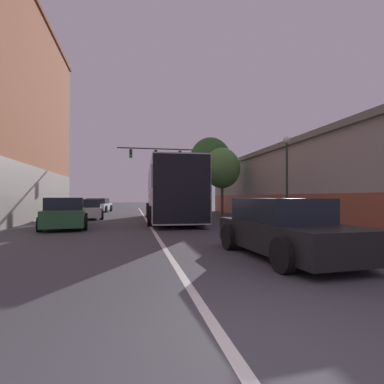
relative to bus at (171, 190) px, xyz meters
The scene contains 12 objects.
ground_plane 16.03m from the bus, 95.16° to the right, with size 160.00×160.00×0.00m, color #424247.
lane_center_line 2.49m from the bus, 151.09° to the right, with size 0.14×42.14×0.01m.
building_right_storefront 10.85m from the bus, ahead, with size 10.00×22.68×4.53m.
bus is the anchor object (origin of this frame).
hatchback_foreground 11.73m from the bus, 83.87° to the right, with size 2.24×4.36×1.39m.
parked_car_left_near 12.97m from the bus, 115.01° to the left, with size 2.45×4.57×1.31m.
parked_car_left_mid 6.52m from the bus, 146.45° to the right, with size 2.39×4.47×1.40m.
parked_car_left_far 5.93m from the bus, 153.90° to the left, with size 2.34×4.49×1.29m.
traffic_signal_gantry 10.82m from the bus, 79.64° to the left, with size 8.54×0.36×6.32m.
street_lamp 7.30m from the bus, 49.73° to the right, with size 0.35×0.35×4.25m.
street_tree_near 5.33m from the bus, 34.47° to the left, with size 2.70×2.43×5.04m.
street_tree_far 10.72m from the bus, 61.22° to the left, with size 3.97×3.57×7.06m.
Camera 1 is at (-0.90, -2.34, 1.42)m, focal length 28.00 mm.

